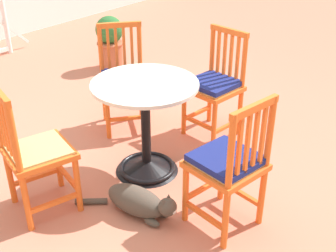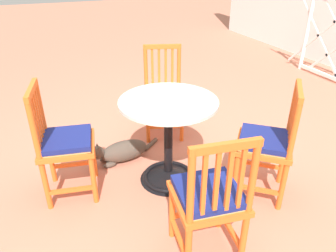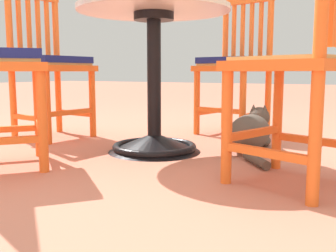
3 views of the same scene
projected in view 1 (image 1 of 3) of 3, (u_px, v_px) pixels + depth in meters
ground_plane at (131, 171)px, 3.40m from camera, size 24.00×24.00×0.00m
cafe_table at (146, 138)px, 3.28m from camera, size 0.76×0.76×0.73m
orange_chair_facing_out at (124, 80)px, 3.83m from camera, size 0.56×0.56×0.91m
orange_chair_near_fence at (34, 153)px, 2.81m from camera, size 0.50×0.50×0.91m
orange_chair_at_corner at (228, 165)px, 2.67m from camera, size 0.46×0.46×0.91m
orange_chair_tucked_in at (215, 86)px, 3.71m from camera, size 0.45×0.45×0.91m
tabby_cat at (140, 203)px, 2.91m from camera, size 0.34×0.71×0.23m
terracotta_planter at (110, 41)px, 5.17m from camera, size 0.32×0.32×0.62m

